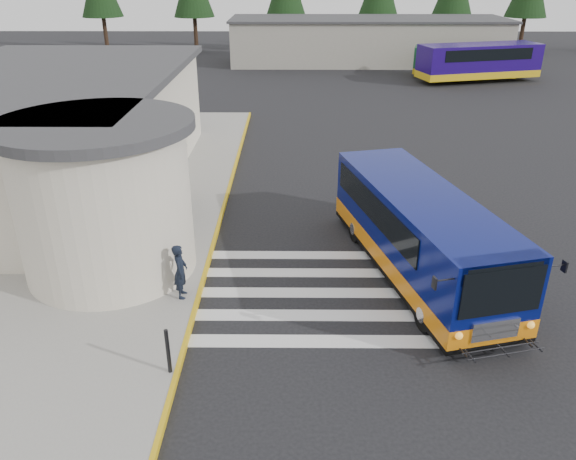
{
  "coord_description": "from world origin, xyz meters",
  "views": [
    {
      "loc": [
        -1.3,
        -15.24,
        9.01
      ],
      "look_at": [
        -1.41,
        -0.5,
        1.96
      ],
      "focal_mm": 35.0,
      "sensor_mm": 36.0,
      "label": 1
    }
  ],
  "objects_px": {
    "transit_bus": "(419,236)",
    "pedestrian_b": "(121,267)",
    "pedestrian_a": "(180,271)",
    "far_bus_a": "(479,61)",
    "far_bus_b": "(464,61)",
    "bollard": "(168,351)"
  },
  "relations": [
    {
      "from": "pedestrian_b",
      "to": "pedestrian_a",
      "type": "bearing_deg",
      "value": 77.37
    },
    {
      "from": "pedestrian_b",
      "to": "bollard",
      "type": "xyz_separation_m",
      "value": [
        2.06,
        -3.57,
        -0.26
      ]
    },
    {
      "from": "transit_bus",
      "to": "far_bus_a",
      "type": "distance_m",
      "value": 33.9
    },
    {
      "from": "pedestrian_a",
      "to": "pedestrian_b",
      "type": "xyz_separation_m",
      "value": [
        -1.76,
        0.2,
        0.03
      ]
    },
    {
      "from": "bollard",
      "to": "far_bus_b",
      "type": "relative_size",
      "value": 0.14
    },
    {
      "from": "far_bus_b",
      "to": "pedestrian_b",
      "type": "bearing_deg",
      "value": 164.88
    },
    {
      "from": "transit_bus",
      "to": "pedestrian_a",
      "type": "bearing_deg",
      "value": 179.73
    },
    {
      "from": "transit_bus",
      "to": "far_bus_a",
      "type": "height_order",
      "value": "far_bus_a"
    },
    {
      "from": "pedestrian_a",
      "to": "transit_bus",
      "type": "bearing_deg",
      "value": -79.63
    },
    {
      "from": "far_bus_a",
      "to": "far_bus_b",
      "type": "distance_m",
      "value": 1.77
    },
    {
      "from": "pedestrian_a",
      "to": "far_bus_a",
      "type": "height_order",
      "value": "far_bus_a"
    },
    {
      "from": "far_bus_b",
      "to": "pedestrian_a",
      "type": "bearing_deg",
      "value": 167.25
    },
    {
      "from": "pedestrian_a",
      "to": "far_bus_a",
      "type": "xyz_separation_m",
      "value": [
        18.55,
        33.64,
        0.7
      ]
    },
    {
      "from": "far_bus_a",
      "to": "pedestrian_a",
      "type": "bearing_deg",
      "value": 136.21
    },
    {
      "from": "transit_bus",
      "to": "far_bus_a",
      "type": "bearing_deg",
      "value": 56.76
    },
    {
      "from": "transit_bus",
      "to": "bollard",
      "type": "height_order",
      "value": "transit_bus"
    },
    {
      "from": "transit_bus",
      "to": "pedestrian_b",
      "type": "height_order",
      "value": "transit_bus"
    },
    {
      "from": "far_bus_a",
      "to": "transit_bus",
      "type": "bearing_deg",
      "value": 145.48
    },
    {
      "from": "far_bus_b",
      "to": "bollard",
      "type": "bearing_deg",
      "value": 169.67
    },
    {
      "from": "pedestrian_b",
      "to": "bollard",
      "type": "height_order",
      "value": "pedestrian_b"
    },
    {
      "from": "bollard",
      "to": "far_bus_a",
      "type": "bearing_deg",
      "value": 63.76
    },
    {
      "from": "pedestrian_b",
      "to": "bollard",
      "type": "relative_size",
      "value": 1.43
    }
  ]
}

